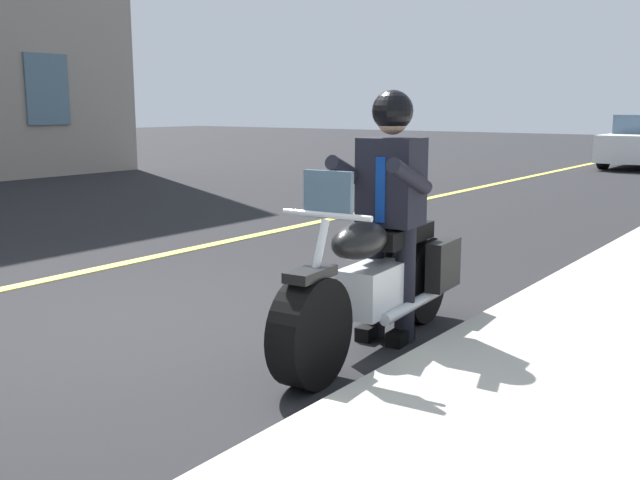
{
  "coord_description": "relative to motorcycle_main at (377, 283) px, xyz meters",
  "views": [
    {
      "loc": [
        3.45,
        4.09,
        1.63
      ],
      "look_at": [
        -0.44,
        1.25,
        0.75
      ],
      "focal_mm": 41.13,
      "sensor_mm": 36.0,
      "label": 1
    }
  ],
  "objects": [
    {
      "name": "motorcycle_main",
      "position": [
        0.0,
        0.0,
        0.0
      ],
      "size": [
        2.22,
        0.71,
        1.26
      ],
      "color": "black",
      "rests_on": "ground_plane"
    },
    {
      "name": "ground_plane",
      "position": [
        0.69,
        -1.55,
        -0.45
      ],
      "size": [
        80.0,
        80.0,
        0.0
      ],
      "primitive_type": "plane",
      "color": "black"
    },
    {
      "name": "rider_main",
      "position": [
        -0.19,
        -0.02,
        0.58
      ],
      "size": [
        0.65,
        0.58,
        1.74
      ],
      "color": "black",
      "rests_on": "ground_plane"
    }
  ]
}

